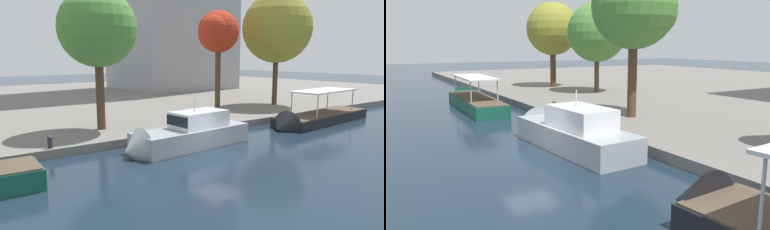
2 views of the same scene
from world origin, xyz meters
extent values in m
plane|color=#192838|center=(0.00, 0.00, 0.00)|extent=(220.00, 220.00, 0.00)
cube|color=slate|center=(0.00, 32.66, 0.29)|extent=(120.00, 55.00, 0.58)
cube|color=#9EA3A8|center=(0.02, 2.61, 0.49)|extent=(8.62, 3.35, 1.61)
cone|color=#9EA3A8|center=(-4.59, 2.29, 0.49)|extent=(1.38, 2.72, 2.65)
cube|color=white|center=(0.66, 2.65, 1.85)|extent=(3.95, 2.48, 1.11)
cube|color=black|center=(-0.82, 2.55, 1.91)|extent=(1.15, 2.16, 0.66)
cylinder|color=silver|center=(0.24, 2.62, 2.84)|extent=(0.08, 0.08, 0.87)
cube|color=black|center=(15.36, 2.62, 0.21)|extent=(11.90, 4.02, 1.24)
cone|color=black|center=(9.03, 2.16, 0.21)|extent=(1.60, 2.96, 2.87)
cube|color=brown|center=(15.36, 2.62, 0.87)|extent=(11.65, 3.85, 0.08)
cylinder|color=#B2B2B7|center=(12.24, 1.12, 1.91)|extent=(0.10, 0.10, 2.01)
cylinder|color=#B2B2B7|center=(12.06, 3.66, 1.91)|extent=(0.10, 0.10, 2.01)
cylinder|color=#B2B2B7|center=(18.66, 1.58, 1.91)|extent=(0.10, 0.10, 2.01)
cylinder|color=#B2B2B7|center=(18.48, 4.12, 1.91)|extent=(0.10, 0.10, 2.01)
cube|color=silver|center=(15.36, 2.62, 2.98)|extent=(7.45, 3.45, 0.12)
cylinder|color=#2D2D33|center=(-8.49, 5.59, 0.85)|extent=(0.30, 0.30, 0.54)
sphere|color=#2D2D33|center=(-8.49, 5.59, 1.20)|extent=(0.33, 0.33, 0.33)
cylinder|color=#4C3823|center=(-3.65, 9.32, 3.29)|extent=(0.64, 0.64, 5.42)
sphere|color=#4C8438|center=(-3.65, 9.32, 8.18)|extent=(5.82, 5.82, 5.82)
sphere|color=#4C8438|center=(-4.00, 8.55, 8.28)|extent=(3.15, 3.15, 3.15)
sphere|color=#4C8438|center=(-2.86, 10.25, 7.74)|extent=(3.36, 3.36, 3.36)
cylinder|color=#4C3823|center=(10.97, 12.60, 3.82)|extent=(0.58, 0.58, 6.48)
sphere|color=#B22D19|center=(10.97, 12.60, 8.71)|extent=(4.41, 4.41, 4.41)
sphere|color=#B22D19|center=(10.84, 11.98, 9.04)|extent=(2.59, 2.59, 2.59)
sphere|color=#B22D19|center=(10.00, 12.01, 8.84)|extent=(3.02, 3.02, 3.02)
cylinder|color=#4C3823|center=(18.41, 10.99, 3.47)|extent=(0.59, 0.59, 5.80)
sphere|color=olive|center=(18.41, 10.99, 9.34)|extent=(7.90, 7.90, 7.90)
sphere|color=olive|center=(19.23, 10.37, 9.79)|extent=(4.56, 4.56, 4.56)
sphere|color=olive|center=(17.48, 11.75, 10.05)|extent=(4.77, 4.77, 4.77)
camera|label=1|loc=(-14.11, -16.27, 6.03)|focal=33.09mm
camera|label=2|loc=(17.82, -7.35, 5.58)|focal=36.15mm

